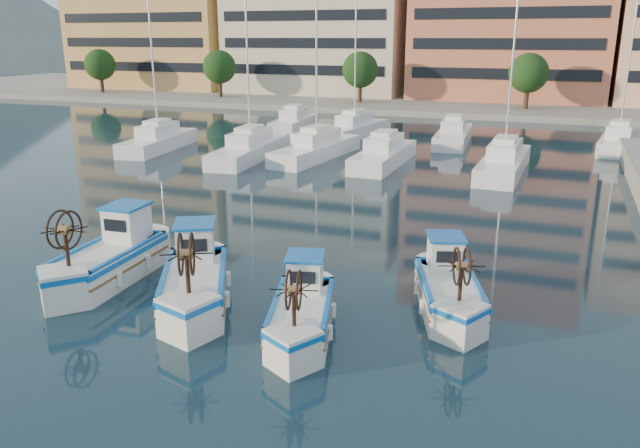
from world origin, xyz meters
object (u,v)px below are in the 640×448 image
at_px(fishing_boat_b, 195,279).
at_px(fishing_boat_d, 449,287).
at_px(fishing_boat_c, 302,309).
at_px(fishing_boat_a, 110,256).

height_order(fishing_boat_b, fishing_boat_d, fishing_boat_b).
xyz_separation_m(fishing_boat_b, fishing_boat_c, (3.77, -0.61, -0.12)).
distance_m(fishing_boat_c, fishing_boat_d, 4.56).
bearing_deg(fishing_boat_c, fishing_boat_b, 154.48).
height_order(fishing_boat_a, fishing_boat_b, fishing_boat_a).
height_order(fishing_boat_b, fishing_boat_c, fishing_boat_b).
xyz_separation_m(fishing_boat_a, fishing_boat_d, (10.91, 1.68, -0.11)).
xyz_separation_m(fishing_boat_c, fishing_boat_d, (3.46, 2.97, 0.02)).
distance_m(fishing_boat_b, fishing_boat_c, 3.82).
height_order(fishing_boat_a, fishing_boat_d, fishing_boat_a).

